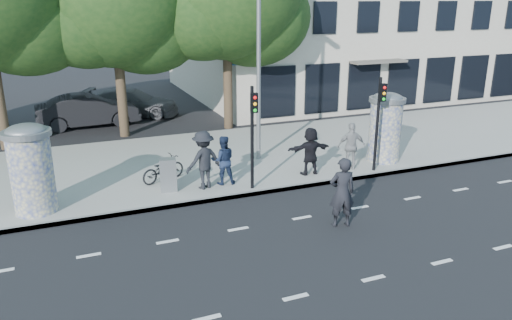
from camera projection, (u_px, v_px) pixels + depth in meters
name	position (u px, v px, depth m)	size (l,w,h in m)	color
ground	(326.00, 238.00, 13.43)	(120.00, 120.00, 0.00)	black
sidewalk	(233.00, 157.00, 20.02)	(40.00, 8.00, 0.15)	gray
curb	(272.00, 191.00, 16.54)	(40.00, 0.10, 0.16)	slate
lane_dash_near	(373.00, 278.00, 11.50)	(32.00, 0.12, 0.01)	silver
lane_dash_far	(302.00, 218.00, 14.67)	(32.00, 0.12, 0.01)	silver
ad_column_left	(31.00, 167.00, 14.34)	(1.36, 1.36, 2.65)	beige
ad_column_right	(385.00, 126.00, 18.96)	(1.36, 1.36, 2.65)	beige
traffic_pole_near	(253.00, 128.00, 15.87)	(0.22, 0.31, 3.40)	black
traffic_pole_far	(379.00, 115.00, 17.59)	(0.22, 0.31, 3.40)	black
street_lamp	(259.00, 37.00, 18.08)	(0.25, 0.93, 8.00)	slate
tree_near_left	(114.00, 0.00, 21.49)	(6.80, 6.80, 8.97)	#38281C
building	(337.00, 0.00, 33.48)	(20.30, 15.85, 12.00)	#BFB1A0
ped_c	(223.00, 160.00, 16.69)	(0.81, 0.63, 1.67)	#192540
ped_d	(204.00, 160.00, 16.28)	(1.26, 0.72, 1.94)	black
ped_e	(351.00, 146.00, 18.13)	(1.03, 0.58, 1.75)	gray
ped_f	(310.00, 151.00, 17.62)	(1.59, 0.57, 1.72)	black
man_road	(342.00, 192.00, 13.86)	(0.74, 0.48, 2.02)	black
bicycle	(163.00, 169.00, 17.06)	(1.66, 0.58, 0.87)	black
cabinet_left	(168.00, 175.00, 16.16)	(0.52, 0.38, 1.10)	gray
cabinet_right	(381.00, 148.00, 19.00)	(0.53, 0.38, 1.10)	slate
car_mid	(88.00, 111.00, 24.84)	(4.93, 1.72, 1.62)	black
car_right	(131.00, 103.00, 27.11)	(5.07, 2.06, 1.47)	#56575D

